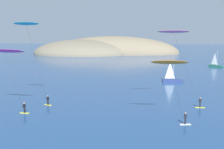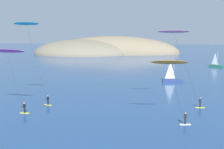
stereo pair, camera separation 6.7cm
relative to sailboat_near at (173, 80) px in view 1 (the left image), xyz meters
The scene contains 7 objects.
headland_island 100.15m from the sailboat_near, 110.21° to the left, with size 85.55×44.80×20.59m.
sailboat_near is the anchor object (origin of this frame).
sailboat_far 38.17m from the sailboat_near, 61.22° to the left, with size 5.11×4.64×5.70m.
kitesurfer_orange 34.42m from the sailboat_near, 96.12° to the right, with size 5.58×1.39×8.85m.
kitesurfer_pink 27.06m from the sailboat_near, 94.92° to the right, with size 8.11×1.70×12.80m.
kitesurfer_cyan 38.67m from the sailboat_near, 136.78° to the right, with size 6.94×2.43×14.15m.
kitesurfer_magenta 42.19m from the sailboat_near, 132.24° to the right, with size 6.53×2.37×9.95m.
Camera 1 is at (0.64, -6.80, 12.33)m, focal length 45.00 mm.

